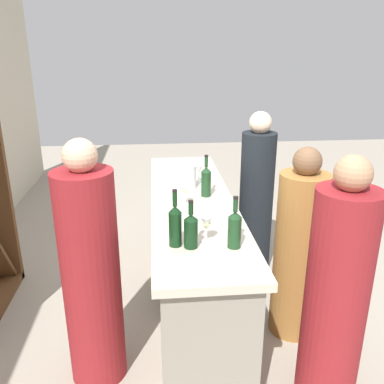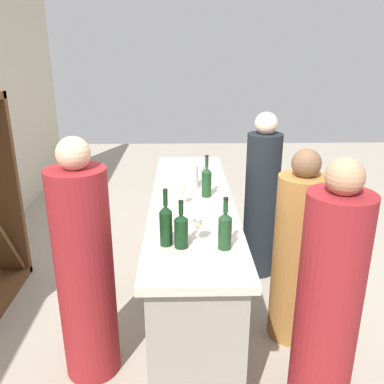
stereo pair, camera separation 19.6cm
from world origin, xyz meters
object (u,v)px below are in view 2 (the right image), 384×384
object	(u,v)px
wine_bottle_leftmost_olive_green	(225,229)
person_left_guest	(261,202)
wine_glass_near_right	(183,191)
person_center_guest	(297,256)
water_pitcher	(192,177)
wine_bottle_center_dark_green	(166,224)
person_right_guest	(329,300)
wine_bottle_second_left_dark_green	(181,230)
person_server_behind	(85,272)
wine_bottle_second_right_olive_green	(207,181)
wine_glass_near_left	(202,171)
wine_glass_near_center	(198,225)

from	to	relation	value
wine_bottle_leftmost_olive_green	person_left_guest	world-z (taller)	person_left_guest
wine_glass_near_right	person_center_guest	size ratio (longest dim) A/B	0.11
water_pitcher	person_left_guest	xyz separation A→B (m)	(0.32, -0.64, -0.34)
wine_bottle_center_dark_green	person_right_guest	size ratio (longest dim) A/B	0.22
wine_bottle_second_left_dark_green	wine_glass_near_right	world-z (taller)	wine_bottle_second_left_dark_green
person_center_guest	person_right_guest	xyz separation A→B (m)	(-0.60, -0.01, 0.05)
person_server_behind	person_center_guest	bearing A→B (deg)	3.21
wine_bottle_second_right_olive_green	person_server_behind	bearing A→B (deg)	131.62
wine_bottle_leftmost_olive_green	wine_glass_near_left	bearing A→B (deg)	3.77
person_center_guest	wine_glass_near_left	bearing A→B (deg)	-61.91
wine_glass_near_left	wine_glass_near_right	world-z (taller)	same
wine_bottle_second_left_dark_green	person_left_guest	size ratio (longest dim) A/B	0.19
wine_bottle_leftmost_olive_green	person_right_guest	bearing A→B (deg)	-102.74
wine_glass_near_left	wine_bottle_leftmost_olive_green	bearing A→B (deg)	-176.23
wine_glass_near_center	water_pitcher	size ratio (longest dim) A/B	0.85
wine_glass_near_right	person_center_guest	world-z (taller)	person_center_guest
wine_bottle_center_dark_green	person_right_guest	distance (m)	1.00
wine_bottle_second_left_dark_green	person_server_behind	world-z (taller)	person_server_behind
wine_glass_near_right	person_left_guest	distance (m)	1.04
wine_bottle_leftmost_olive_green	water_pitcher	bearing A→B (deg)	8.70
wine_bottle_leftmost_olive_green	wine_bottle_center_dark_green	world-z (taller)	wine_bottle_center_dark_green
wine_glass_near_right	person_center_guest	xyz separation A→B (m)	(-0.21, -0.79, -0.41)
water_pitcher	person_server_behind	world-z (taller)	person_server_behind
wine_glass_near_center	water_pitcher	world-z (taller)	water_pitcher
wine_glass_near_center	person_left_guest	world-z (taller)	person_left_guest
water_pitcher	wine_glass_near_center	bearing A→B (deg)	-179.25
wine_glass_near_left	wine_glass_near_right	xyz separation A→B (m)	(-0.48, 0.15, 0.00)
wine_glass_near_center	person_right_guest	world-z (taller)	person_right_guest
wine_glass_near_left	water_pitcher	size ratio (longest dim) A/B	0.81
wine_bottle_leftmost_olive_green	wine_glass_near_right	size ratio (longest dim) A/B	2.03
wine_bottle_second_left_dark_green	person_right_guest	size ratio (longest dim) A/B	0.19
wine_bottle_leftmost_olive_green	wine_bottle_center_dark_green	distance (m)	0.33
wine_bottle_leftmost_olive_green	person_right_guest	size ratio (longest dim) A/B	0.20
wine_bottle_second_right_olive_green	person_center_guest	size ratio (longest dim) A/B	0.23
wine_bottle_center_dark_green	person_right_guest	world-z (taller)	person_right_guest
wine_bottle_second_right_olive_green	wine_glass_near_center	bearing A→B (deg)	172.98
wine_bottle_second_left_dark_green	person_left_guest	bearing A→B (deg)	-28.09
wine_bottle_center_dark_green	person_center_guest	xyz separation A→B (m)	(0.42, -0.89, -0.44)
wine_bottle_second_right_olive_green	water_pitcher	bearing A→B (deg)	27.82
water_pitcher	person_center_guest	size ratio (longest dim) A/B	0.13
wine_bottle_second_left_dark_green	wine_glass_near_center	distance (m)	0.11
wine_bottle_center_dark_green	wine_bottle_second_left_dark_green	bearing A→B (deg)	-109.46
wine_bottle_second_left_dark_green	person_center_guest	xyz separation A→B (m)	(0.45, -0.81, -0.41)
person_center_guest	water_pitcher	bearing A→B (deg)	-53.45
water_pitcher	person_center_guest	bearing A→B (deg)	-128.51
wine_bottle_center_dark_green	person_left_guest	world-z (taller)	person_left_guest
wine_glass_near_right	person_left_guest	xyz separation A→B (m)	(0.69, -0.70, -0.36)
wine_glass_near_center	wine_bottle_center_dark_green	bearing A→B (deg)	99.93
wine_bottle_second_right_olive_green	wine_bottle_center_dark_green	bearing A→B (deg)	160.94
wine_bottle_second_left_dark_green	wine_bottle_center_dark_green	bearing A→B (deg)	70.54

